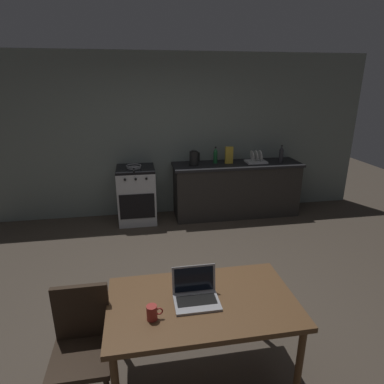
{
  "coord_description": "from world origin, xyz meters",
  "views": [
    {
      "loc": [
        -0.44,
        -2.72,
        2.21
      ],
      "look_at": [
        0.2,
        0.99,
        0.92
      ],
      "focal_mm": 30.18,
      "sensor_mm": 36.0,
      "label": 1
    }
  ],
  "objects_px": {
    "dining_table": "(202,308)",
    "coffee_mug": "(152,313)",
    "electric_kettle": "(194,158)",
    "frying_pan": "(134,167)",
    "bottle": "(281,154)",
    "cereal_box": "(229,155)",
    "bottle_b": "(215,155)",
    "stove_oven": "(137,195)",
    "dish_rack": "(256,160)",
    "laptop": "(196,295)",
    "chair": "(82,341)"
  },
  "relations": [
    {
      "from": "laptop",
      "to": "electric_kettle",
      "type": "xyz_separation_m",
      "value": [
        0.55,
        3.15,
        0.26
      ]
    },
    {
      "from": "chair",
      "to": "bottle_b",
      "type": "height_order",
      "value": "bottle_b"
    },
    {
      "from": "dish_rack",
      "to": "stove_oven",
      "type": "bearing_deg",
      "value": -179.93
    },
    {
      "from": "chair",
      "to": "dining_table",
      "type": "bearing_deg",
      "value": 4.64
    },
    {
      "from": "bottle",
      "to": "coffee_mug",
      "type": "distance_m",
      "value": 4.02
    },
    {
      "from": "electric_kettle",
      "to": "bottle",
      "type": "height_order",
      "value": "bottle"
    },
    {
      "from": "bottle",
      "to": "dish_rack",
      "type": "xyz_separation_m",
      "value": [
        -0.42,
        0.05,
        -0.09
      ]
    },
    {
      "from": "dining_table",
      "to": "cereal_box",
      "type": "bearing_deg",
      "value": 71.0
    },
    {
      "from": "laptop",
      "to": "frying_pan",
      "type": "distance_m",
      "value": 3.16
    },
    {
      "from": "chair",
      "to": "bottle_b",
      "type": "bearing_deg",
      "value": 65.19
    },
    {
      "from": "bottle",
      "to": "dish_rack",
      "type": "bearing_deg",
      "value": 173.25
    },
    {
      "from": "electric_kettle",
      "to": "dish_rack",
      "type": "distance_m",
      "value": 1.07
    },
    {
      "from": "dining_table",
      "to": "bottle_b",
      "type": "bearing_deg",
      "value": 74.82
    },
    {
      "from": "chair",
      "to": "coffee_mug",
      "type": "relative_size",
      "value": 8.05
    },
    {
      "from": "chair",
      "to": "cereal_box",
      "type": "xyz_separation_m",
      "value": [
        1.95,
        3.21,
        0.54
      ]
    },
    {
      "from": "stove_oven",
      "to": "bottle_b",
      "type": "bearing_deg",
      "value": 3.55
    },
    {
      "from": "electric_kettle",
      "to": "laptop",
      "type": "bearing_deg",
      "value": -99.83
    },
    {
      "from": "dining_table",
      "to": "coffee_mug",
      "type": "bearing_deg",
      "value": -159.87
    },
    {
      "from": "stove_oven",
      "to": "coffee_mug",
      "type": "height_order",
      "value": "stove_oven"
    },
    {
      "from": "dining_table",
      "to": "frying_pan",
      "type": "relative_size",
      "value": 3.28
    },
    {
      "from": "bottle",
      "to": "dish_rack",
      "type": "relative_size",
      "value": 0.85
    },
    {
      "from": "electric_kettle",
      "to": "cereal_box",
      "type": "height_order",
      "value": "cereal_box"
    },
    {
      "from": "bottle_b",
      "to": "stove_oven",
      "type": "bearing_deg",
      "value": -176.45
    },
    {
      "from": "laptop",
      "to": "coffee_mug",
      "type": "xyz_separation_m",
      "value": [
        -0.32,
        -0.14,
        0.01
      ]
    },
    {
      "from": "cereal_box",
      "to": "dish_rack",
      "type": "distance_m",
      "value": 0.48
    },
    {
      "from": "laptop",
      "to": "cereal_box",
      "type": "distance_m",
      "value": 3.38
    },
    {
      "from": "laptop",
      "to": "electric_kettle",
      "type": "height_order",
      "value": "electric_kettle"
    },
    {
      "from": "dining_table",
      "to": "laptop",
      "type": "height_order",
      "value": "laptop"
    },
    {
      "from": "dining_table",
      "to": "frying_pan",
      "type": "distance_m",
      "value": 3.18
    },
    {
      "from": "dining_table",
      "to": "bottle_b",
      "type": "height_order",
      "value": "bottle_b"
    },
    {
      "from": "electric_kettle",
      "to": "coffee_mug",
      "type": "distance_m",
      "value": 3.42
    },
    {
      "from": "chair",
      "to": "frying_pan",
      "type": "height_order",
      "value": "frying_pan"
    },
    {
      "from": "chair",
      "to": "bottle",
      "type": "xyz_separation_m",
      "value": [
        2.84,
        3.14,
        0.54
      ]
    },
    {
      "from": "bottle_b",
      "to": "bottle",
      "type": "bearing_deg",
      "value": -6.7
    },
    {
      "from": "frying_pan",
      "to": "cereal_box",
      "type": "bearing_deg",
      "value": 1.79
    },
    {
      "from": "frying_pan",
      "to": "bottle_b",
      "type": "bearing_deg",
      "value": 4.62
    },
    {
      "from": "dish_rack",
      "to": "coffee_mug",
      "type": "bearing_deg",
      "value": -120.32
    },
    {
      "from": "laptop",
      "to": "cereal_box",
      "type": "bearing_deg",
      "value": 63.83
    },
    {
      "from": "frying_pan",
      "to": "stove_oven",
      "type": "bearing_deg",
      "value": 51.93
    },
    {
      "from": "coffee_mug",
      "to": "cereal_box",
      "type": "bearing_deg",
      "value": 66.24
    },
    {
      "from": "bottle",
      "to": "cereal_box",
      "type": "bearing_deg",
      "value": 175.51
    },
    {
      "from": "dish_rack",
      "to": "bottle_b",
      "type": "xyz_separation_m",
      "value": [
        -0.68,
        0.08,
        0.08
      ]
    },
    {
      "from": "dining_table",
      "to": "chair",
      "type": "bearing_deg",
      "value": -178.46
    },
    {
      "from": "dish_rack",
      "to": "bottle_b",
      "type": "height_order",
      "value": "bottle_b"
    },
    {
      "from": "laptop",
      "to": "bottle_b",
      "type": "relative_size",
      "value": 1.16
    },
    {
      "from": "dining_table",
      "to": "electric_kettle",
      "type": "relative_size",
      "value": 5.54
    },
    {
      "from": "coffee_mug",
      "to": "dining_table",
      "type": "bearing_deg",
      "value": 20.13
    },
    {
      "from": "stove_oven",
      "to": "frying_pan",
      "type": "relative_size",
      "value": 2.21
    },
    {
      "from": "laptop",
      "to": "bottle_b",
      "type": "bearing_deg",
      "value": 67.65
    },
    {
      "from": "frying_pan",
      "to": "coffee_mug",
      "type": "relative_size",
      "value": 3.74
    }
  ]
}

